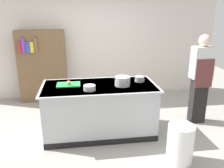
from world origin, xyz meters
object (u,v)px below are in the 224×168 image
Objects in this scene: mixing_bowl at (89,88)px; stock_pot at (122,81)px; trash_bin at (180,144)px; person_chef at (201,77)px; onion at (69,83)px; bookshelf at (42,66)px; sauce_pan at (139,79)px.

stock_pot is at bearing 15.88° from mixing_bowl.
mixing_bowl is at bearing 147.53° from trash_bin.
stock_pot reaches higher than trash_bin.
person_chef reaches higher than mixing_bowl.
trash_bin is at bearing -32.47° from mixing_bowl.
onion is at bearing 140.75° from mixing_bowl.
bookshelf is (-0.67, 1.75, -0.10)m from onion.
trash_bin is 0.34× the size of bookshelf.
stock_pot is 0.19× the size of bookshelf.
trash_bin is 0.34× the size of person_chef.
person_chef is 1.01× the size of bookshelf.
stock_pot is 2.45m from bookshelf.
onion is at bearing 145.99° from trash_bin.
bookshelf is at bearing 48.44° from person_chef.
stock_pot is 0.57× the size of trash_bin.
bookshelf reaches higher than trash_bin.
sauce_pan is 0.14× the size of bookshelf.
sauce_pan reaches higher than onion.
stock_pot is (0.91, -0.11, 0.02)m from onion.
sauce_pan is (0.35, 0.19, -0.03)m from stock_pot.
bookshelf is (-2.26, 2.83, 0.56)m from trash_bin.
stock_pot is at bearing -151.32° from sauce_pan.
person_chef is at bearing 10.51° from mixing_bowl.
stock_pot is 1.35× the size of sauce_pan.
person_chef is (1.20, 0.04, -0.03)m from sauce_pan.
mixing_bowl is 0.11× the size of person_chef.
mixing_bowl is at bearing 86.50° from person_chef.
sauce_pan is at bearing 28.68° from stock_pot.
trash_bin is at bearing -34.01° from onion.
person_chef is (0.87, 1.19, 0.62)m from trash_bin.
mixing_bowl is 0.34× the size of trash_bin.
sauce_pan is (1.26, 0.08, -0.01)m from onion.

